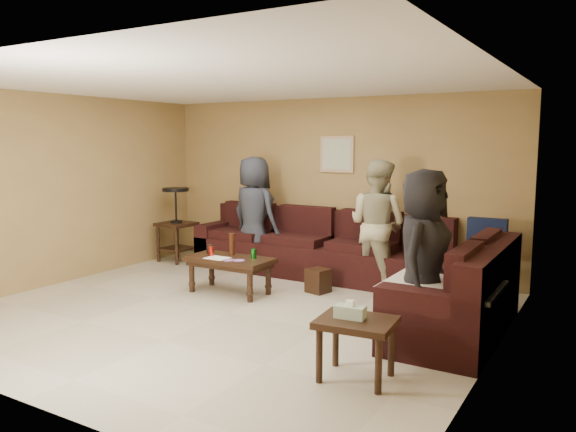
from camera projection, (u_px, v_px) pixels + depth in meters
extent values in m
plane|color=beige|center=(229.00, 313.00, 6.20)|extent=(5.50, 5.50, 0.00)
cube|color=white|center=(226.00, 87.00, 5.88)|extent=(5.50, 5.00, 0.10)
cube|color=#9F804B|center=(331.00, 185.00, 8.17)|extent=(5.50, 0.10, 2.50)
cube|color=#9F804B|center=(12.00, 232.00, 3.91)|extent=(5.50, 0.10, 2.50)
cube|color=#9F804B|center=(61.00, 189.00, 7.43)|extent=(0.10, 5.00, 2.50)
cube|color=#9F804B|center=(495.00, 218.00, 4.64)|extent=(0.10, 5.00, 2.50)
cube|color=black|center=(316.00, 260.00, 7.92)|extent=(3.70, 0.90, 0.45)
cube|color=black|center=(327.00, 225.00, 8.14)|extent=(3.70, 0.24, 0.45)
cube|color=black|center=(219.00, 242.00, 8.78)|extent=(0.24, 0.90, 0.63)
cube|color=black|center=(454.00, 311.00, 5.52)|extent=(0.90, 2.00, 0.45)
cube|color=black|center=(491.00, 270.00, 5.29)|extent=(0.24, 2.00, 0.45)
cube|color=black|center=(428.00, 327.00, 4.76)|extent=(0.90, 0.24, 0.63)
cube|color=#111835|center=(487.00, 237.00, 6.68)|extent=(0.45, 0.14, 0.45)
cube|color=silver|center=(443.00, 286.00, 5.09)|extent=(1.00, 0.85, 0.04)
cube|color=black|center=(229.00, 260.00, 6.95)|extent=(1.09, 0.55, 0.06)
cube|color=black|center=(229.00, 264.00, 6.96)|extent=(1.01, 0.47, 0.05)
cylinder|color=black|center=(192.00, 276.00, 7.04)|extent=(0.07, 0.07, 0.40)
cylinder|color=black|center=(250.00, 286.00, 6.59)|extent=(0.07, 0.07, 0.40)
cylinder|color=black|center=(212.00, 270.00, 7.38)|extent=(0.07, 0.07, 0.40)
cylinder|color=black|center=(268.00, 279.00, 6.92)|extent=(0.07, 0.07, 0.40)
cylinder|color=red|center=(211.00, 251.00, 7.03)|extent=(0.07, 0.07, 0.12)
cylinder|color=#167E1C|center=(254.00, 254.00, 6.87)|extent=(0.07, 0.07, 0.12)
cylinder|color=black|center=(232.00, 244.00, 7.06)|extent=(0.07, 0.07, 0.28)
cylinder|color=black|center=(210.00, 249.00, 7.20)|extent=(0.08, 0.08, 0.11)
cube|color=white|center=(217.00, 258.00, 6.90)|extent=(0.28, 0.22, 0.00)
cylinder|color=#E45083|center=(229.00, 260.00, 6.77)|extent=(0.14, 0.14, 0.01)
cylinder|color=#E45083|center=(239.00, 260.00, 6.75)|extent=(0.14, 0.14, 0.01)
cube|color=black|center=(176.00, 224.00, 8.82)|extent=(0.55, 0.55, 0.05)
cube|color=black|center=(177.00, 248.00, 8.87)|extent=(0.48, 0.48, 0.03)
cylinder|color=black|center=(158.00, 243.00, 8.81)|extent=(0.05, 0.05, 0.59)
cylinder|color=black|center=(176.00, 246.00, 8.58)|extent=(0.05, 0.05, 0.59)
cylinder|color=black|center=(177.00, 240.00, 9.14)|extent=(0.05, 0.05, 0.59)
cylinder|color=black|center=(195.00, 242.00, 8.91)|extent=(0.05, 0.05, 0.59)
cylinder|color=black|center=(176.00, 222.00, 8.81)|extent=(0.18, 0.18, 0.03)
cylinder|color=black|center=(176.00, 205.00, 8.78)|extent=(0.03, 0.03, 0.49)
cylinder|color=black|center=(176.00, 190.00, 8.75)|extent=(0.41, 0.41, 0.05)
cube|color=black|center=(356.00, 322.00, 4.41)|extent=(0.64, 0.54, 0.05)
cylinder|color=black|center=(319.00, 354.00, 4.37)|extent=(0.05, 0.05, 0.47)
cylinder|color=black|center=(378.00, 364.00, 4.17)|extent=(0.05, 0.05, 0.47)
cylinder|color=black|center=(336.00, 339.00, 4.70)|extent=(0.05, 0.05, 0.47)
cylinder|color=black|center=(391.00, 348.00, 4.50)|extent=(0.05, 0.05, 0.47)
cube|color=silver|center=(350.00, 312.00, 4.42)|extent=(0.25, 0.14, 0.10)
cube|color=white|center=(350.00, 303.00, 4.42)|extent=(0.06, 0.04, 0.05)
cube|color=black|center=(318.00, 281.00, 7.03)|extent=(0.30, 0.30, 0.30)
cube|color=tan|center=(337.00, 154.00, 8.04)|extent=(0.52, 0.03, 0.52)
cube|color=silver|center=(337.00, 154.00, 8.03)|extent=(0.44, 0.01, 0.44)
imported|color=#292D39|center=(254.00, 214.00, 8.18)|extent=(0.91, 0.69, 1.67)
imported|color=tan|center=(377.00, 224.00, 7.15)|extent=(0.92, 0.78, 1.66)
imported|color=black|center=(423.00, 257.00, 5.17)|extent=(0.52, 0.80, 1.63)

